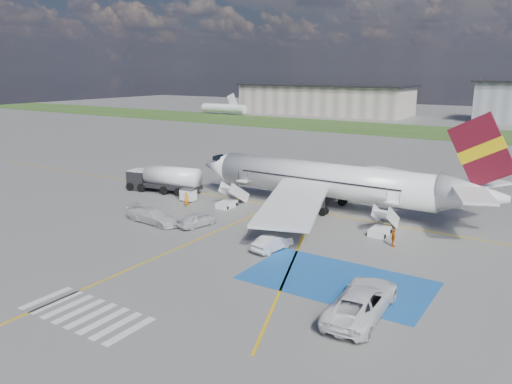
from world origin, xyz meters
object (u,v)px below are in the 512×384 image
Objects in this scene: gpu_cart at (188,196)px; airliner at (334,181)px; car_silver_b at (272,243)px; car_silver_a at (197,220)px; fuel_tanker at (164,181)px; van_white_b at (153,214)px; van_white_a at (362,296)px.

airliner is at bearing 15.92° from gpu_cart.
car_silver_b is (17.45, -8.96, 0.01)m from gpu_cart.
car_silver_a reaches higher than car_silver_b.
fuel_tanker is 5.44× the size of gpu_cart.
van_white_b is at bearing 8.29° from car_silver_b.
van_white_a is (34.28, -17.85, -0.22)m from fuel_tanker.
car_silver_a is at bearing -0.70° from car_silver_b.
car_silver_b is at bearing -175.72° from car_silver_a.
van_white_a is at bearing -100.27° from van_white_b.
van_white_a is (21.21, -8.67, 0.53)m from car_silver_a.
car_silver_b is at bearing -34.36° from fuel_tanker.
car_silver_a is at bearing -124.54° from airliner.
airliner is 8.78× the size of car_silver_a.
gpu_cart is at bearing 21.92° from van_white_b.
airliner is 22.72m from fuel_tanker.
van_white_a is at bearing -36.68° from fuel_tanker.
gpu_cart is (-16.54, -6.09, -2.70)m from airliner.
van_white_a reaches higher than van_white_b.
airliner reaches higher than fuel_tanker.
van_white_b is (2.66, -8.80, 0.32)m from gpu_cart.
fuel_tanker is 25.61m from car_silver_b.
van_white_b reaches higher than car_silver_a.
van_white_a is at bearing 171.67° from car_silver_a.
car_silver_a is at bearing -26.12° from van_white_a.
car_silver_a is (-9.18, -13.34, -2.68)m from airliner.
van_white_b is (-4.69, -1.55, 0.30)m from car_silver_a.
fuel_tanker reaches higher than car_silver_a.
fuel_tanker is 2.51× the size of car_silver_a.
van_white_a reaches higher than gpu_cart.
airliner is 15.31m from car_silver_b.
airliner is at bearing -77.62° from car_silver_b.
car_silver_a is 0.63× the size of van_white_a.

